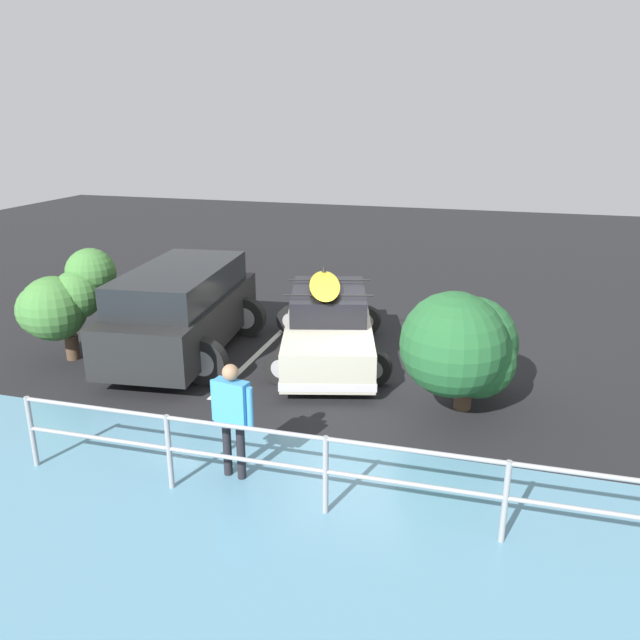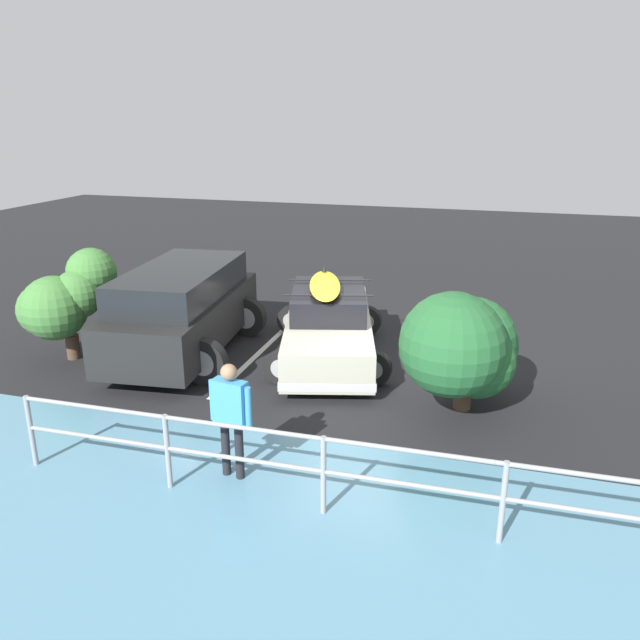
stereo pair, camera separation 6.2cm
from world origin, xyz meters
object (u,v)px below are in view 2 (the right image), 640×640
Objects in this scene: bush_near_right at (63,299)px; bush_near_left at (467,346)px; sedan_car at (329,325)px; suv_car at (183,310)px; person_bystander at (231,410)px.

bush_near_left is at bearing 179.32° from bush_near_right.
bush_near_right is at bearing 18.44° from sedan_car.
suv_car reaches higher than sedan_car.
bush_near_right is at bearing -0.68° from bush_near_left.
bush_near_right reaches higher than bush_near_left.
bush_near_left is (-2.73, 1.69, 0.46)m from sedan_car.
sedan_car reaches higher than person_bystander.
person_bystander is 0.65× the size of bush_near_left.
bush_near_left is 1.15× the size of bush_near_right.
bush_near_left reaches higher than sedan_car.
person_bystander is (0.04, 4.53, 0.32)m from sedan_car.
bush_near_right is at bearing 24.20° from suv_car.
suv_car is at bearing -10.23° from bush_near_left.
bush_near_left reaches higher than suv_car.
person_bystander is 0.75× the size of bush_near_right.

